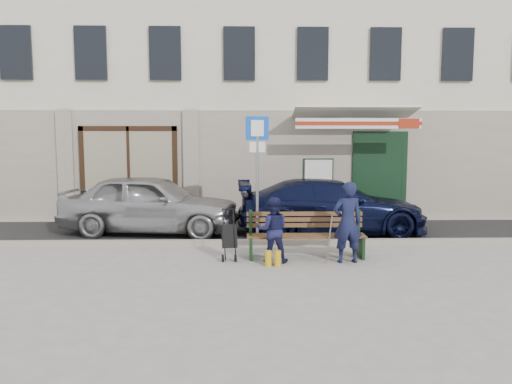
{
  "coord_description": "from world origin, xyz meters",
  "views": [
    {
      "loc": [
        0.1,
        -9.61,
        2.45
      ],
      "look_at": [
        0.39,
        1.6,
        1.2
      ],
      "focal_mm": 35.0,
      "sensor_mm": 36.0,
      "label": 1
    }
  ],
  "objects_px": {
    "parking_sign": "(257,157)",
    "man": "(347,222)",
    "car_silver": "(151,204)",
    "car_navy": "(331,206)",
    "woman": "(273,230)",
    "bench": "(304,235)",
    "stroller": "(229,237)"
  },
  "relations": [
    {
      "from": "parking_sign",
      "to": "bench",
      "type": "xyz_separation_m",
      "value": [
        0.9,
        -1.6,
        -1.52
      ]
    },
    {
      "from": "car_silver",
      "to": "stroller",
      "type": "distance_m",
      "value": 3.45
    },
    {
      "from": "man",
      "to": "woman",
      "type": "bearing_deg",
      "value": -8.96
    },
    {
      "from": "car_navy",
      "to": "parking_sign",
      "type": "height_order",
      "value": "parking_sign"
    },
    {
      "from": "car_navy",
      "to": "bench",
      "type": "distance_m",
      "value": 2.75
    },
    {
      "from": "parking_sign",
      "to": "bench",
      "type": "relative_size",
      "value": 1.21
    },
    {
      "from": "car_navy",
      "to": "man",
      "type": "bearing_deg",
      "value": 174.98
    },
    {
      "from": "car_silver",
      "to": "parking_sign",
      "type": "bearing_deg",
      "value": -103.76
    },
    {
      "from": "car_navy",
      "to": "bench",
      "type": "bearing_deg",
      "value": 157.47
    },
    {
      "from": "parking_sign",
      "to": "man",
      "type": "xyz_separation_m",
      "value": [
        1.69,
        -2.02,
        -1.18
      ]
    },
    {
      "from": "car_silver",
      "to": "bench",
      "type": "bearing_deg",
      "value": -119.1
    },
    {
      "from": "bench",
      "to": "man",
      "type": "xyz_separation_m",
      "value": [
        0.8,
        -0.42,
        0.34
      ]
    },
    {
      "from": "car_navy",
      "to": "woman",
      "type": "height_order",
      "value": "car_navy"
    },
    {
      "from": "woman",
      "to": "stroller",
      "type": "relative_size",
      "value": 1.27
    },
    {
      "from": "car_silver",
      "to": "stroller",
      "type": "xyz_separation_m",
      "value": [
        2.05,
        -2.75,
        -0.32
      ]
    },
    {
      "from": "woman",
      "to": "car_silver",
      "type": "bearing_deg",
      "value": -43.96
    },
    {
      "from": "car_silver",
      "to": "parking_sign",
      "type": "height_order",
      "value": "parking_sign"
    },
    {
      "from": "parking_sign",
      "to": "bench",
      "type": "bearing_deg",
      "value": -73.13
    },
    {
      "from": "man",
      "to": "woman",
      "type": "xyz_separation_m",
      "value": [
        -1.45,
        0.06,
        -0.15
      ]
    },
    {
      "from": "parking_sign",
      "to": "man",
      "type": "height_order",
      "value": "parking_sign"
    },
    {
      "from": "car_silver",
      "to": "woman",
      "type": "xyz_separation_m",
      "value": [
        2.9,
        -2.99,
        -0.12
      ]
    },
    {
      "from": "car_silver",
      "to": "stroller",
      "type": "relative_size",
      "value": 4.44
    },
    {
      "from": "stroller",
      "to": "woman",
      "type": "bearing_deg",
      "value": -26.79
    },
    {
      "from": "car_navy",
      "to": "bench",
      "type": "xyz_separation_m",
      "value": [
        -1.01,
        -2.55,
        -0.23
      ]
    },
    {
      "from": "man",
      "to": "parking_sign",
      "type": "bearing_deg",
      "value": -56.47
    },
    {
      "from": "stroller",
      "to": "bench",
      "type": "bearing_deg",
      "value": -6.86
    },
    {
      "from": "car_navy",
      "to": "stroller",
      "type": "distance_m",
      "value": 3.67
    },
    {
      "from": "car_silver",
      "to": "bench",
      "type": "relative_size",
      "value": 1.87
    },
    {
      "from": "car_silver",
      "to": "parking_sign",
      "type": "relative_size",
      "value": 1.54
    },
    {
      "from": "car_silver",
      "to": "car_navy",
      "type": "distance_m",
      "value": 4.57
    },
    {
      "from": "car_silver",
      "to": "bench",
      "type": "distance_m",
      "value": 4.44
    },
    {
      "from": "car_silver",
      "to": "car_navy",
      "type": "bearing_deg",
      "value": -83.7
    }
  ]
}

